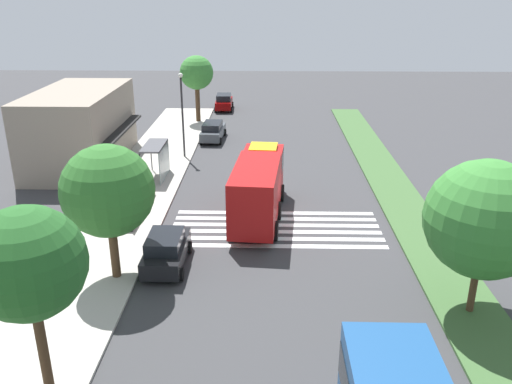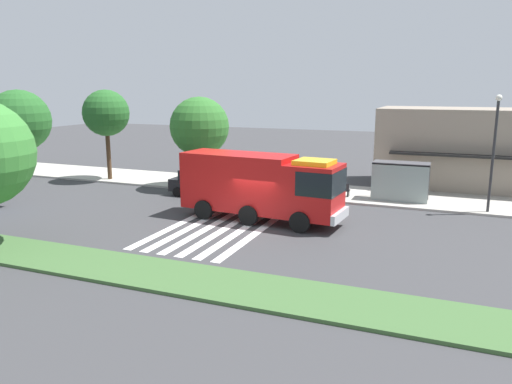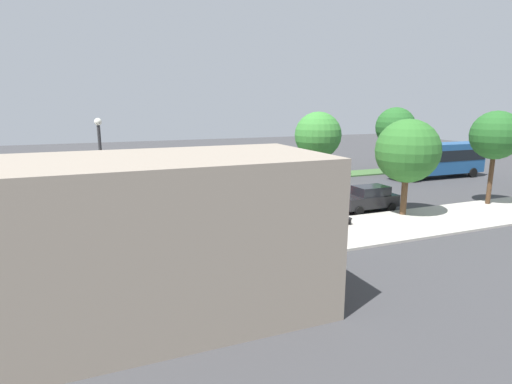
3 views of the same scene
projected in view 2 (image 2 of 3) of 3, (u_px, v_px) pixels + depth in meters
ground_plane at (255, 225)px, 26.60m from camera, size 120.00×120.00×0.00m
sidewalk at (305, 191)px, 35.16m from camera, size 60.00×5.46×0.14m
median_strip at (176, 277)px, 19.14m from camera, size 60.00×3.00×0.14m
crosswalk at (227, 222)px, 27.21m from camera, size 4.95×12.08×0.01m
fire_truck at (264, 184)px, 27.07m from camera, size 9.36×3.33×3.68m
parked_car_west at (201, 182)px, 33.69m from camera, size 4.24×2.08×1.79m
bus_stop_shelter at (400, 174)px, 31.33m from camera, size 3.50×1.40×2.46m
bench_near_shelter at (337, 189)px, 33.05m from camera, size 1.60×0.50×0.90m
bench_west_of_shelter at (275, 184)px, 34.67m from camera, size 1.60×0.50×0.90m
street_lamp at (494, 145)px, 28.10m from camera, size 0.36×0.36×6.75m
storefront_building at (461, 149)px, 35.98m from camera, size 11.64×6.62×5.80m
sidewalk_tree_far_west at (19, 121)px, 41.67m from camera, size 5.18×5.18×6.97m
sidewalk_tree_west at (106, 113)px, 38.20m from camera, size 3.58×3.58×6.98m
sidewalk_tree_center at (200, 127)px, 35.38m from camera, size 4.26×4.26×6.50m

